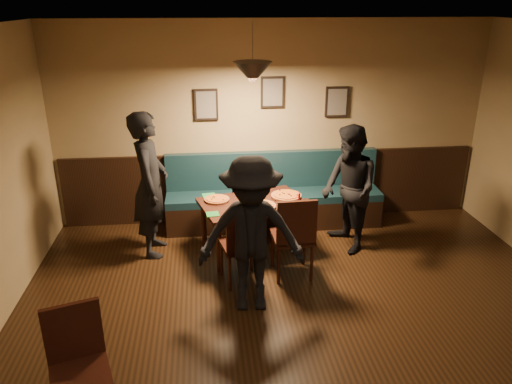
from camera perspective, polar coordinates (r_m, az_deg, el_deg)
ceiling at (r=3.28m, az=11.06°, el=17.23°), size 7.00×7.00×0.00m
wall_back at (r=6.89m, az=1.85°, el=7.87°), size 6.00×0.00×6.00m
wainscot at (r=7.13m, az=1.79°, el=0.77°), size 5.88×0.06×1.00m
booth_bench at (r=6.88m, az=2.10°, el=-0.02°), size 3.00×0.60×1.00m
picture_left at (r=6.73m, az=-5.81°, el=10.06°), size 0.32×0.04×0.42m
picture_center at (r=6.77m, az=1.93°, el=11.51°), size 0.32×0.04×0.42m
picture_right at (r=6.98m, az=9.36°, el=10.30°), size 0.32×0.04×0.42m
pendant_lamp at (r=5.66m, az=-0.40°, el=13.65°), size 0.44×0.44×0.25m
dining_table at (r=6.22m, az=-0.35°, el=-4.07°), size 1.43×1.11×0.68m
chair_near_left at (r=5.52m, az=-1.79°, el=-5.92°), size 0.50×0.50×0.96m
chair_near_right at (r=5.65m, az=4.22°, el=-5.01°), size 0.46×0.46×1.01m
diner_left at (r=6.13m, az=-12.18°, el=0.82°), size 0.45×0.67×1.82m
diner_right at (r=6.23m, az=10.76°, el=0.29°), size 0.76×0.89×1.62m
diner_front at (r=4.91m, az=-0.56°, el=-5.06°), size 1.11×0.69×1.65m
pizza_a at (r=6.14m, az=-4.57°, el=-0.85°), size 0.38×0.38×0.04m
pizza_b at (r=5.92m, az=0.55°, el=-1.62°), size 0.42×0.42×0.04m
pizza_c at (r=6.24m, az=3.53°, el=-0.41°), size 0.40×0.40×0.04m
soda_glass at (r=5.83m, az=5.82°, el=-1.54°), size 0.08×0.08×0.16m
tabasco_bottle at (r=6.13m, az=5.04°, el=-0.48°), size 0.03×0.03×0.12m
napkin_a at (r=6.31m, az=-5.47°, el=-0.41°), size 0.19×0.19×0.01m
napkin_b at (r=5.77m, az=-5.06°, el=-2.57°), size 0.16×0.16×0.01m
cutlery_set at (r=5.75m, az=-0.40°, el=-2.56°), size 0.19×0.04×0.00m
cafe_chair_far at (r=4.04m, az=-19.76°, el=-19.16°), size 0.53×0.53×0.95m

